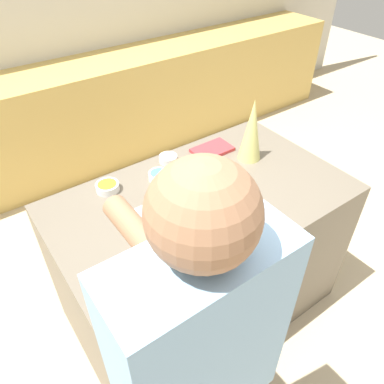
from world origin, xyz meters
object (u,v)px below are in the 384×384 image
Objects in this scene: gingerbread_house at (183,194)px; candy_bowl_center_rear at (108,187)px; baking_tray at (183,209)px; decorative_tree at (252,130)px; cookbook at (212,150)px; mug at (167,278)px; candy_bowl_far_right at (159,176)px; candy_bowl_near_tray_right at (168,159)px; candy_bowl_beside_tree at (227,178)px.

gingerbread_house reaches higher than candy_bowl_center_rear.
baking_tray is 1.11× the size of decorative_tree.
candy_bowl_center_rear is (-0.23, 0.35, -0.07)m from gingerbread_house.
candy_bowl_center_rear is at bearing 123.52° from baking_tray.
cookbook is (0.44, 0.33, 0.01)m from baking_tray.
baking_tray is 0.61m from decorative_tree.
gingerbread_house is 0.46m from mug.
baking_tray is at bearing -96.71° from candy_bowl_far_right.
candy_bowl_near_tray_right is (0.13, 0.11, -0.00)m from candy_bowl_far_right.
candy_bowl_center_rear is at bearing 178.22° from cookbook.
mug is (-0.63, -0.39, 0.03)m from candy_bowl_beside_tree.
gingerbread_house is 0.65× the size of decorative_tree.
mug reaches higher than candy_bowl_beside_tree.
candy_bowl_far_right is (0.03, 0.28, 0.02)m from baking_tray.
candy_bowl_near_tray_right is at bearing 56.92° from mug.
cookbook is at bearing 41.80° from mug.
decorative_tree is (0.56, 0.15, 0.18)m from baking_tray.
candy_bowl_center_rear is at bearing 164.52° from candy_bowl_far_right.
cookbook is (0.67, -0.02, -0.01)m from candy_bowl_center_rear.
gingerbread_house is 0.59m from decorative_tree.
candy_bowl_far_right reaches higher than candy_bowl_near_tray_right.
mug is (-0.74, -0.66, 0.04)m from cookbook.
gingerbread_house is at bearing 33.50° from baking_tray.
gingerbread_house reaches higher than mug.
cookbook is (-0.13, 0.18, -0.17)m from decorative_tree.
mug is (-0.47, -0.72, 0.03)m from candy_bowl_near_tray_right.
mug is (-0.31, -0.33, -0.05)m from gingerbread_house.
candy_bowl_far_right is at bearing -172.56° from cookbook.
candy_bowl_beside_tree is 0.40× the size of cookbook.
cookbook is at bearing 7.44° from candy_bowl_far_right.
decorative_tree is at bearing -30.16° from candy_bowl_near_tray_right.
decorative_tree reaches higher than gingerbread_house.
candy_bowl_beside_tree is at bearing -38.33° from candy_bowl_far_right.
gingerbread_house is 0.33m from candy_bowl_beside_tree.
gingerbread_house is at bearing -56.43° from candy_bowl_center_rear.
candy_bowl_far_right is 0.70m from mug.
baking_tray is at bearing -164.93° from decorative_tree.
cookbook is at bearing -11.65° from candy_bowl_near_tray_right.
mug reaches higher than candy_bowl_far_right.
baking_tray is at bearing 47.37° from mug.
candy_bowl_far_right is at bearing 166.76° from decorative_tree.
decorative_tree reaches higher than mug.
candy_bowl_center_rear is at bearing 151.47° from candy_bowl_beside_tree.
mug is at bearing -148.39° from candy_bowl_beside_tree.
candy_bowl_beside_tree is at bearing -157.74° from decorative_tree.
mug is at bearing -150.87° from decorative_tree.
candy_bowl_center_rear reaches higher than cookbook.
gingerbread_house is at bearing -164.94° from decorative_tree.
baking_tray is 0.42m from candy_bowl_center_rear.
baking_tray is 0.32m from candy_bowl_beside_tree.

